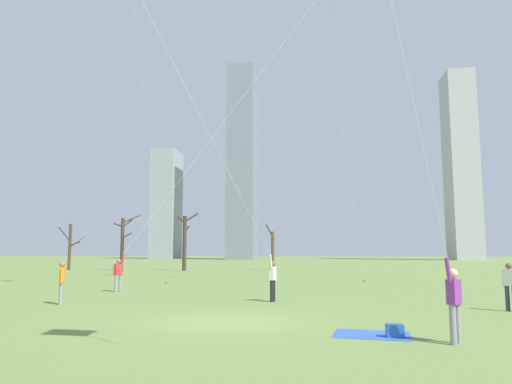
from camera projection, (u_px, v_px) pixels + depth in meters
ground_plane at (228, 322)px, 13.80m from camera, size 400.00×400.00×0.00m
kite_flyer_foreground_left_purple at (238, 206)px, 18.15m from camera, size 6.11×9.05×14.70m
kite_flyer_midfield_left_white at (436, 216)px, 9.96m from camera, size 3.19×4.77×10.37m
kite_flyer_midfield_right_green at (171, 201)px, 25.47m from camera, size 11.96×5.74×19.69m
bystander_watching_nearby at (510, 284)px, 16.23m from camera, size 0.42×0.37×1.62m
bystander_far_off_by_trees at (61, 280)px, 18.42m from camera, size 0.33×0.47×1.62m
distant_kite_drifting_right_orange at (134, 5)px, 26.36m from camera, size 0.33×7.37×17.42m
picnic_spot at (385, 332)px, 11.40m from camera, size 1.96×1.62×0.31m
bare_tree_left_of_center at (273, 249)px, 51.53m from camera, size 0.84×2.49×4.88m
bare_tree_rightmost at (70, 246)px, 53.24m from camera, size 2.08×3.24×5.07m
bare_tree_leftmost at (123, 241)px, 51.75m from camera, size 2.79×2.23×6.09m
bare_tree_center at (185, 241)px, 51.41m from camera, size 2.01×2.00×6.14m
skyline_mid_tower_right at (242, 162)px, 130.76m from camera, size 7.22×10.65×52.31m
skyline_squat_block at (461, 165)px, 119.48m from camera, size 6.56×9.61×46.74m
skyline_slender_spire at (166, 204)px, 142.62m from camera, size 6.90×10.34×31.89m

